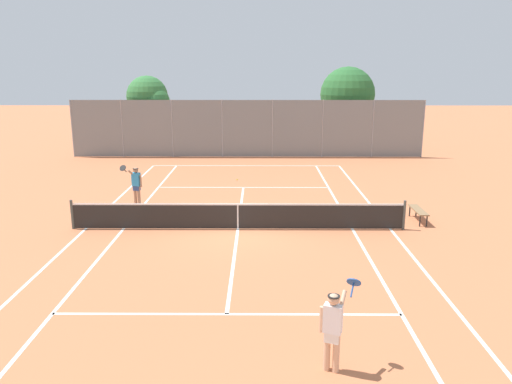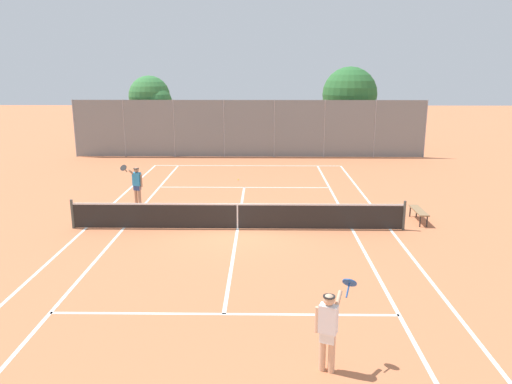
{
  "view_description": "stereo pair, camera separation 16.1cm",
  "coord_description": "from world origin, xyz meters",
  "px_view_note": "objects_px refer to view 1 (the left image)",
  "views": [
    {
      "loc": [
        0.76,
        -17.11,
        5.66
      ],
      "look_at": [
        0.64,
        1.5,
        1.0
      ],
      "focal_mm": 35.0,
      "sensor_mm": 36.0,
      "label": 1
    },
    {
      "loc": [
        0.92,
        -17.1,
        5.66
      ],
      "look_at": [
        0.64,
        1.5,
        1.0
      ],
      "focal_mm": 35.0,
      "sensor_mm": 36.0,
      "label": 2
    }
  ],
  "objects_px": {
    "loose_tennis_ball_1": "(237,180)",
    "tree_behind_right": "(346,96)",
    "tennis_net": "(238,215)",
    "tree_behind_left": "(149,98)",
    "courtside_bench": "(418,211)",
    "loose_tennis_ball_0": "(337,221)",
    "player_near_side": "(333,327)",
    "player_far_left": "(136,183)"
  },
  "relations": [
    {
      "from": "loose_tennis_ball_0",
      "to": "tree_behind_left",
      "type": "xyz_separation_m",
      "value": [
        -10.3,
        15.82,
        3.62
      ]
    },
    {
      "from": "loose_tennis_ball_0",
      "to": "loose_tennis_ball_1",
      "type": "xyz_separation_m",
      "value": [
        -4.08,
        7.07,
        0.0
      ]
    },
    {
      "from": "player_near_side",
      "to": "loose_tennis_ball_0",
      "type": "relative_size",
      "value": 26.88
    },
    {
      "from": "tennis_net",
      "to": "player_near_side",
      "type": "distance_m",
      "value": 8.89
    },
    {
      "from": "courtside_bench",
      "to": "tree_behind_right",
      "type": "xyz_separation_m",
      "value": [
        -0.08,
        16.51,
        3.35
      ]
    },
    {
      "from": "loose_tennis_ball_0",
      "to": "player_near_side",
      "type": "bearing_deg",
      "value": -99.26
    },
    {
      "from": "courtside_bench",
      "to": "tree_behind_right",
      "type": "bearing_deg",
      "value": 90.28
    },
    {
      "from": "loose_tennis_ball_0",
      "to": "loose_tennis_ball_1",
      "type": "height_order",
      "value": "same"
    },
    {
      "from": "courtside_bench",
      "to": "tree_behind_left",
      "type": "relative_size",
      "value": 0.29
    },
    {
      "from": "loose_tennis_ball_1",
      "to": "tree_behind_left",
      "type": "relative_size",
      "value": 0.01
    },
    {
      "from": "player_far_left",
      "to": "loose_tennis_ball_0",
      "type": "relative_size",
      "value": 26.88
    },
    {
      "from": "tennis_net",
      "to": "tree_behind_left",
      "type": "bearing_deg",
      "value": 111.5
    },
    {
      "from": "courtside_bench",
      "to": "loose_tennis_ball_0",
      "type": "bearing_deg",
      "value": -178.86
    },
    {
      "from": "player_near_side",
      "to": "loose_tennis_ball_1",
      "type": "height_order",
      "value": "player_near_side"
    },
    {
      "from": "tree_behind_right",
      "to": "courtside_bench",
      "type": "bearing_deg",
      "value": -89.72
    },
    {
      "from": "player_far_left",
      "to": "tree_behind_left",
      "type": "height_order",
      "value": "tree_behind_left"
    },
    {
      "from": "courtside_bench",
      "to": "tennis_net",
      "type": "bearing_deg",
      "value": -171.77
    },
    {
      "from": "courtside_bench",
      "to": "player_far_left",
      "type": "bearing_deg",
      "value": 168.46
    },
    {
      "from": "player_near_side",
      "to": "loose_tennis_ball_1",
      "type": "relative_size",
      "value": 26.88
    },
    {
      "from": "tree_behind_left",
      "to": "player_far_left",
      "type": "bearing_deg",
      "value": -80.79
    },
    {
      "from": "tennis_net",
      "to": "loose_tennis_ball_0",
      "type": "relative_size",
      "value": 181.82
    },
    {
      "from": "player_near_side",
      "to": "tree_behind_left",
      "type": "distance_m",
      "value": 26.97
    },
    {
      "from": "player_near_side",
      "to": "loose_tennis_ball_1",
      "type": "distance_m",
      "value": 16.82
    },
    {
      "from": "loose_tennis_ball_1",
      "to": "tree_behind_left",
      "type": "bearing_deg",
      "value": 125.39
    },
    {
      "from": "loose_tennis_ball_1",
      "to": "courtside_bench",
      "type": "distance_m",
      "value": 10.02
    },
    {
      "from": "courtside_bench",
      "to": "tree_behind_right",
      "type": "relative_size",
      "value": 0.26
    },
    {
      "from": "loose_tennis_ball_0",
      "to": "tree_behind_right",
      "type": "relative_size",
      "value": 0.01
    },
    {
      "from": "player_far_left",
      "to": "loose_tennis_ball_0",
      "type": "distance_m",
      "value": 8.5
    },
    {
      "from": "player_near_side",
      "to": "loose_tennis_ball_1",
      "type": "xyz_separation_m",
      "value": [
        -2.53,
        16.61,
        -0.89
      ]
    },
    {
      "from": "courtside_bench",
      "to": "tree_behind_left",
      "type": "bearing_deg",
      "value": 130.3
    },
    {
      "from": "player_near_side",
      "to": "tree_behind_right",
      "type": "relative_size",
      "value": 0.31
    },
    {
      "from": "courtside_bench",
      "to": "player_near_side",
      "type": "bearing_deg",
      "value": -115.71
    },
    {
      "from": "loose_tennis_ball_1",
      "to": "tree_behind_right",
      "type": "xyz_separation_m",
      "value": [
        7.07,
        9.5,
        3.72
      ]
    },
    {
      "from": "tennis_net",
      "to": "tree_behind_left",
      "type": "distance_m",
      "value": 18.27
    },
    {
      "from": "tennis_net",
      "to": "player_near_side",
      "type": "bearing_deg",
      "value": -75.98
    },
    {
      "from": "tennis_net",
      "to": "tree_behind_right",
      "type": "bearing_deg",
      "value": 69.05
    },
    {
      "from": "player_far_left",
      "to": "tree_behind_right",
      "type": "xyz_separation_m",
      "value": [
        11.1,
        14.22,
        2.83
      ]
    },
    {
      "from": "player_near_side",
      "to": "loose_tennis_ball_0",
      "type": "bearing_deg",
      "value": 80.74
    },
    {
      "from": "tennis_net",
      "to": "player_far_left",
      "type": "distance_m",
      "value": 5.5
    },
    {
      "from": "courtside_bench",
      "to": "tree_behind_right",
      "type": "distance_m",
      "value": 16.84
    },
    {
      "from": "player_near_side",
      "to": "tree_behind_left",
      "type": "height_order",
      "value": "tree_behind_left"
    },
    {
      "from": "tennis_net",
      "to": "tree_behind_left",
      "type": "xyz_separation_m",
      "value": [
        -6.59,
        16.74,
        3.14
      ]
    }
  ]
}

